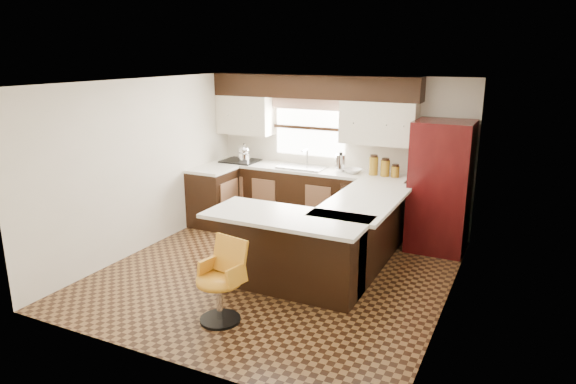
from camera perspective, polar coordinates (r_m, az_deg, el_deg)
The scene contains 30 objects.
floor at distance 6.69m, azimuth -1.25°, elevation -8.86°, with size 4.40×4.40×0.00m, color #49301A.
ceiling at distance 6.12m, azimuth -1.38°, elevation 12.12°, with size 4.40×4.40×0.00m, color silver.
wall_back at distance 8.27m, azimuth 5.68°, elevation 4.50°, with size 4.40×4.40×0.00m, color beige.
wall_front at distance 4.54m, azimuth -14.14°, elevation -4.99°, with size 4.40×4.40×0.00m, color beige.
wall_left at distance 7.47m, azimuth -15.81°, elevation 2.83°, with size 4.40×4.40×0.00m, color beige.
wall_right at distance 5.69m, azimuth 17.87°, elevation -1.16°, with size 4.40×4.40×0.00m, color beige.
base_cab_back at distance 8.34m, azimuth 1.93°, elevation -0.65°, with size 3.30×0.60×0.90m, color black.
base_cab_left at distance 8.43m, azimuth -8.31°, elevation -0.63°, with size 0.60×0.70×0.90m, color black.
counter_back at distance 8.22m, azimuth 1.96°, elevation 2.52°, with size 3.30×0.60×0.04m, color silver.
counter_left at distance 8.31m, azimuth -8.43°, elevation 2.50°, with size 0.60×0.70×0.04m, color silver.
soffit at distance 8.13m, azimuth 2.74°, elevation 11.62°, with size 3.40×0.35×0.36m, color black.
upper_cab_left at distance 8.73m, azimuth -4.77°, elevation 8.54°, with size 0.94×0.35×0.64m, color beige.
upper_cab_right at distance 7.82m, azimuth 10.05°, elevation 7.57°, with size 1.14×0.35×0.64m, color beige.
window_pane at distance 8.38m, azimuth 2.47°, elevation 7.12°, with size 1.20×0.02×0.90m, color white.
valance at distance 8.30m, azimuth 2.39°, elevation 9.76°, with size 1.30×0.06×0.18m, color #D19B93.
sink at distance 8.21m, azimuth 1.58°, elevation 2.78°, with size 0.75×0.45×0.03m, color #B2B2B7.
dishwasher at distance 7.75m, azimuth 7.84°, elevation -2.19°, with size 0.58×0.03×0.78m, color black.
cooktop at distance 8.74m, azimuth -5.31°, elevation 3.47°, with size 0.58×0.50×0.03m, color black.
peninsula_long at distance 6.75m, azimuth 8.02°, elevation -4.69°, with size 0.60×1.95×0.90m, color black.
peninsula_return at distance 6.08m, azimuth 0.38°, elevation -6.83°, with size 1.65×0.60×0.90m, color black.
counter_pen_long at distance 6.59m, azimuth 8.59°, elevation -0.89°, with size 0.84×1.95×0.04m, color silver.
counter_pen_return at distance 5.85m, azimuth -0.17°, elevation -2.81°, with size 1.89×0.84×0.04m, color silver.
refrigerator at distance 7.49m, azimuth 16.57°, elevation 0.60°, with size 0.79×0.76×1.84m, color #3A090A.
bar_chair at distance 5.42m, azimuth -7.69°, elevation -9.91°, with size 0.47×0.47×0.88m, color orange, non-canonical shape.
kettle at distance 8.67m, azimuth -4.91°, elevation 4.46°, with size 0.22×0.22×0.29m, color silver, non-canonical shape.
percolator at distance 7.97m, azimuth 5.85°, elevation 3.21°, with size 0.15×0.15×0.27m, color silver.
mixing_bowl at distance 7.93m, azimuth 7.23°, elevation 2.34°, with size 0.27×0.27×0.07m, color white.
canister_large at distance 7.83m, azimuth 9.48°, elevation 2.88°, with size 0.14×0.14×0.28m, color olive.
canister_med at distance 7.79m, azimuth 10.74°, elevation 2.62°, with size 0.13×0.13×0.24m, color olive.
canister_small at distance 7.76m, azimuth 11.83°, elevation 2.22°, with size 0.12×0.12×0.16m, color olive.
Camera 1 is at (2.80, -5.43, 2.74)m, focal length 32.00 mm.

